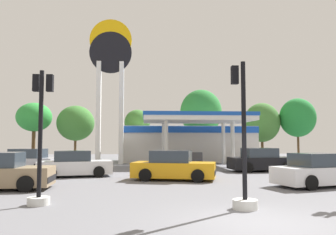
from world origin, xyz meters
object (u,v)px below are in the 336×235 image
at_px(tree_2, 137,122).
at_px(tree_5, 298,118).
at_px(car_0, 75,165).
at_px(tree_0, 34,117).
at_px(tree_4, 262,123).
at_px(station_pole_sign, 110,71).
at_px(car_4, 174,167).
at_px(tree_1, 76,123).
at_px(traffic_signal_0, 40,151).
at_px(tree_3, 201,112).
at_px(car_5, 26,161).
at_px(traffic_signal_3, 243,166).
at_px(car_1, 319,171).
at_px(car_3, 261,161).

relative_size(tree_2, tree_5, 0.78).
xyz_separation_m(car_0, tree_2, (3.25, 17.29, 3.41)).
relative_size(tree_0, tree_4, 0.93).
relative_size(station_pole_sign, car_4, 2.85).
bearing_deg(tree_1, tree_4, 4.80).
bearing_deg(traffic_signal_0, tree_3, 69.53).
relative_size(car_5, traffic_signal_3, 1.01).
bearing_deg(tree_5, car_5, -150.00).
xyz_separation_m(traffic_signal_0, traffic_signal_3, (6.37, -1.13, -0.44)).
relative_size(station_pole_sign, car_0, 2.96).
xyz_separation_m(station_pole_sign, car_1, (10.96, -15.58, -7.66)).
xyz_separation_m(car_3, tree_2, (-8.71, 14.71, 3.38)).
xyz_separation_m(station_pole_sign, car_3, (11.03, -7.90, -7.62)).
bearing_deg(tree_3, tree_5, 4.84).
height_order(car_3, tree_2, tree_2).
xyz_separation_m(car_5, tree_2, (7.11, 13.92, 3.39)).
relative_size(car_1, traffic_signal_3, 1.00).
relative_size(tree_3, tree_4, 1.19).
distance_m(traffic_signal_0, traffic_signal_3, 6.49).
bearing_deg(car_5, tree_2, 62.94).
distance_m(tree_0, tree_4, 25.80).
bearing_deg(car_4, car_5, 149.77).
relative_size(station_pole_sign, car_1, 2.93).
bearing_deg(tree_2, tree_3, 0.04).
relative_size(station_pole_sign, tree_0, 2.15).
relative_size(car_0, traffic_signal_3, 0.99).
height_order(traffic_signal_3, tree_2, tree_2).
height_order(traffic_signal_3, tree_3, tree_3).
bearing_deg(tree_4, car_1, -104.09).
height_order(station_pole_sign, car_3, station_pole_sign).
bearing_deg(car_1, tree_1, 124.30).
height_order(car_3, car_4, car_3).
xyz_separation_m(car_1, tree_0, (-19.58, 21.86, 3.88)).
bearing_deg(car_3, car_0, -167.82).
relative_size(car_5, tree_4, 0.69).
relative_size(car_5, tree_0, 0.74).
bearing_deg(tree_0, car_3, -35.82).
distance_m(car_0, tree_2, 17.92).
bearing_deg(tree_0, tree_1, 8.67).
xyz_separation_m(car_1, tree_5, (10.07, 23.37, 4.10)).
distance_m(car_1, tree_3, 22.91).
bearing_deg(tree_3, traffic_signal_3, -97.01).
bearing_deg(car_3, station_pole_sign, 144.39).
distance_m(car_4, tree_3, 20.51).
xyz_separation_m(car_3, tree_1, (-15.42, 14.83, 3.28)).
height_order(tree_2, tree_5, tree_5).
distance_m(tree_4, tree_5, 4.11).
relative_size(car_1, car_4, 0.97).
bearing_deg(tree_0, car_0, -65.37).
relative_size(tree_1, tree_5, 0.84).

